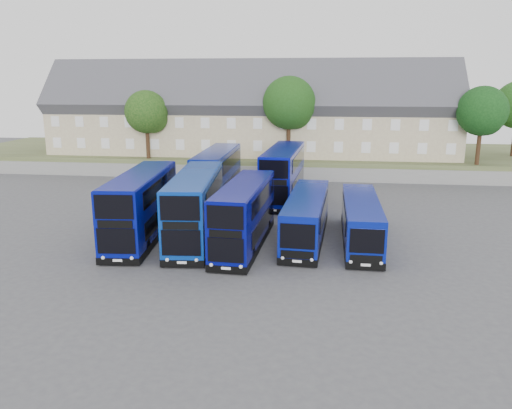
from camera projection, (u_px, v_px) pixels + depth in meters
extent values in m
plane|color=#47474C|center=(231.00, 251.00, 31.87)|extent=(120.00, 120.00, 0.00)
cube|color=slate|center=(269.00, 173.00, 54.80)|extent=(70.00, 0.40, 1.50)
cube|color=#4F5831|center=(277.00, 158.00, 64.37)|extent=(80.00, 20.00, 2.00)
cube|color=tan|center=(84.00, 127.00, 62.49)|extent=(6.00, 8.00, 6.00)
cube|color=#3C3D42|center=(82.00, 103.00, 61.77)|extent=(6.00, 10.40, 10.40)
cube|color=brown|center=(91.00, 71.00, 60.67)|extent=(0.60, 0.90, 1.40)
cube|color=tan|center=(130.00, 128.00, 61.76)|extent=(6.00, 8.00, 6.00)
cube|color=#3C3D42|center=(128.00, 103.00, 61.04)|extent=(6.00, 10.40, 10.40)
cube|color=brown|center=(138.00, 70.00, 59.93)|extent=(0.60, 0.90, 1.40)
cube|color=tan|center=(177.00, 128.00, 61.03)|extent=(6.00, 8.00, 6.00)
cube|color=#3C3D42|center=(176.00, 103.00, 60.31)|extent=(6.00, 10.40, 10.40)
cube|color=brown|center=(187.00, 70.00, 59.20)|extent=(0.60, 0.90, 1.40)
cube|color=tan|center=(225.00, 129.00, 60.29)|extent=(6.00, 8.00, 6.00)
cube|color=#3C3D42|center=(224.00, 103.00, 59.57)|extent=(6.00, 10.40, 10.40)
cube|color=brown|center=(237.00, 70.00, 58.47)|extent=(0.60, 0.90, 1.40)
cube|color=tan|center=(274.00, 129.00, 59.56)|extent=(6.00, 8.00, 6.00)
cube|color=#3C3D42|center=(274.00, 104.00, 58.84)|extent=(6.00, 10.40, 10.40)
cube|color=brown|center=(288.00, 70.00, 57.73)|extent=(0.60, 0.90, 1.40)
cube|color=tan|center=(325.00, 130.00, 58.82)|extent=(6.00, 8.00, 6.00)
cube|color=#3C3D42|center=(326.00, 104.00, 58.10)|extent=(6.00, 10.40, 10.40)
cube|color=brown|center=(340.00, 70.00, 57.00)|extent=(0.60, 0.90, 1.40)
cube|color=tan|center=(377.00, 131.00, 58.09)|extent=(6.00, 8.00, 6.00)
cube|color=#3C3D42|center=(378.00, 104.00, 57.37)|extent=(6.00, 10.40, 10.40)
cube|color=brown|center=(394.00, 70.00, 56.26)|extent=(0.60, 0.90, 1.40)
cube|color=tan|center=(430.00, 131.00, 57.36)|extent=(6.00, 8.00, 6.00)
cube|color=#3C3D42|center=(432.00, 105.00, 56.64)|extent=(6.00, 10.40, 10.40)
cube|color=brown|center=(449.00, 70.00, 55.53)|extent=(0.60, 0.90, 1.40)
cube|color=#070F88|center=(141.00, 204.00, 34.11)|extent=(3.44, 11.38, 4.14)
cube|color=black|center=(143.00, 234.00, 34.62)|extent=(3.48, 11.43, 0.45)
cube|color=black|center=(116.00, 241.00, 28.84)|extent=(2.25, 0.24, 1.53)
cube|color=black|center=(114.00, 207.00, 28.35)|extent=(2.25, 0.24, 1.43)
cylinder|color=black|center=(111.00, 246.00, 31.31)|extent=(0.38, 1.02, 1.00)
cube|color=#08359F|center=(196.00, 205.00, 33.79)|extent=(3.58, 11.45, 4.15)
cube|color=black|center=(197.00, 235.00, 34.30)|extent=(3.63, 11.49, 0.45)
cube|color=black|center=(181.00, 243.00, 28.50)|extent=(2.26, 0.27, 1.54)
cube|color=black|center=(180.00, 208.00, 28.01)|extent=(2.26, 0.27, 1.43)
cylinder|color=black|center=(170.00, 248.00, 30.97)|extent=(0.39, 1.02, 1.00)
cube|color=#060A7A|center=(244.00, 213.00, 32.44)|extent=(2.90, 10.50, 3.80)
cube|color=black|center=(245.00, 241.00, 32.91)|extent=(2.94, 10.54, 0.45)
cube|color=black|center=(226.00, 250.00, 27.64)|extent=(2.06, 0.17, 1.42)
cube|color=black|center=(225.00, 218.00, 27.19)|extent=(2.06, 0.17, 1.32)
cylinder|color=black|center=(218.00, 252.00, 30.18)|extent=(0.35, 1.01, 1.00)
cube|color=navy|center=(217.00, 174.00, 45.09)|extent=(2.65, 11.29, 4.16)
cube|color=black|center=(218.00, 197.00, 45.60)|extent=(2.69, 11.33, 0.45)
cube|color=black|center=(204.00, 197.00, 39.83)|extent=(2.26, 0.08, 1.54)
cube|color=black|center=(203.00, 172.00, 39.34)|extent=(2.26, 0.08, 1.43)
cylinder|color=black|center=(197.00, 203.00, 42.37)|extent=(0.31, 1.00, 1.00)
cube|color=#080E9C|center=(283.00, 172.00, 45.52)|extent=(3.36, 11.81, 4.32)
cube|color=black|center=(283.00, 196.00, 46.05)|extent=(3.40, 11.85, 0.45)
cube|color=black|center=(273.00, 195.00, 40.14)|extent=(2.35, 0.20, 1.59)
cube|color=black|center=(274.00, 169.00, 39.63)|extent=(2.35, 0.20, 1.49)
cylinder|color=black|center=(264.00, 202.00, 42.75)|extent=(0.36, 1.02, 1.00)
cube|color=#081795|center=(307.00, 215.00, 34.03)|extent=(3.05, 11.32, 2.73)
cube|color=black|center=(306.00, 235.00, 34.37)|extent=(3.09, 11.36, 0.45)
cube|color=black|center=(297.00, 236.00, 28.63)|extent=(2.03, 0.19, 1.49)
cylinder|color=black|center=(285.00, 246.00, 31.28)|extent=(0.36, 1.02, 1.00)
cube|color=#07178F|center=(361.00, 219.00, 33.27)|extent=(2.40, 10.72, 2.59)
cube|color=black|center=(360.00, 238.00, 33.59)|extent=(2.44, 10.76, 0.45)
cube|color=black|center=(367.00, 241.00, 28.06)|extent=(1.93, 0.09, 1.42)
cylinder|color=black|center=(347.00, 250.00, 30.66)|extent=(0.32, 1.00, 1.00)
cylinder|color=#382314|center=(148.00, 142.00, 56.73)|extent=(0.44, 0.44, 3.75)
sphere|color=black|center=(146.00, 112.00, 55.92)|extent=(4.80, 4.80, 4.80)
sphere|color=black|center=(153.00, 118.00, 56.41)|extent=(3.30, 3.30, 3.30)
cylinder|color=#382314|center=(288.00, 140.00, 55.16)|extent=(0.44, 0.44, 4.50)
sphere|color=#193D10|center=(289.00, 103.00, 54.19)|extent=(5.76, 5.76, 5.76)
sphere|color=#193D10|center=(295.00, 111.00, 54.72)|extent=(3.96, 3.96, 3.96)
cylinder|color=#382314|center=(479.00, 146.00, 52.29)|extent=(0.44, 0.44, 4.00)
sphere|color=black|center=(482.00, 111.00, 51.43)|extent=(5.12, 5.12, 5.12)
sphere|color=black|center=(486.00, 119.00, 51.93)|extent=(3.52, 3.52, 3.52)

